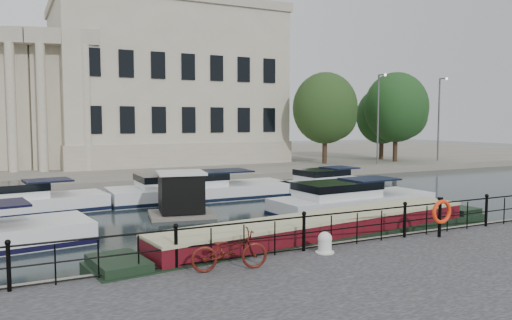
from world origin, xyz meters
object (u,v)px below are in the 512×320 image
(narrowboat, at_px, (324,239))
(harbour_hut, at_px, (181,196))
(life_ring_post, at_px, (441,212))
(bicycle, at_px, (230,250))
(mooring_bollard, at_px, (325,243))

(narrowboat, height_order, harbour_hut, harbour_hut)
(life_ring_post, xyz_separation_m, harbour_hut, (-5.80, 10.30, -0.45))
(bicycle, height_order, narrowboat, bicycle)
(mooring_bollard, distance_m, narrowboat, 2.54)
(life_ring_post, xyz_separation_m, narrowboat, (-3.25, 2.17, -1.04))
(mooring_bollard, height_order, life_ring_post, life_ring_post)
(mooring_bollard, bearing_deg, bicycle, -174.06)
(narrowboat, bearing_deg, life_ring_post, -40.87)
(bicycle, bearing_deg, harbour_hut, -1.57)
(bicycle, height_order, life_ring_post, life_ring_post)
(bicycle, bearing_deg, mooring_bollard, -74.42)
(bicycle, xyz_separation_m, harbour_hut, (2.09, 10.54, -0.14))
(mooring_bollard, bearing_deg, life_ring_post, -1.27)
(mooring_bollard, distance_m, life_ring_post, 4.68)
(harbour_hut, bearing_deg, mooring_bollard, -73.30)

